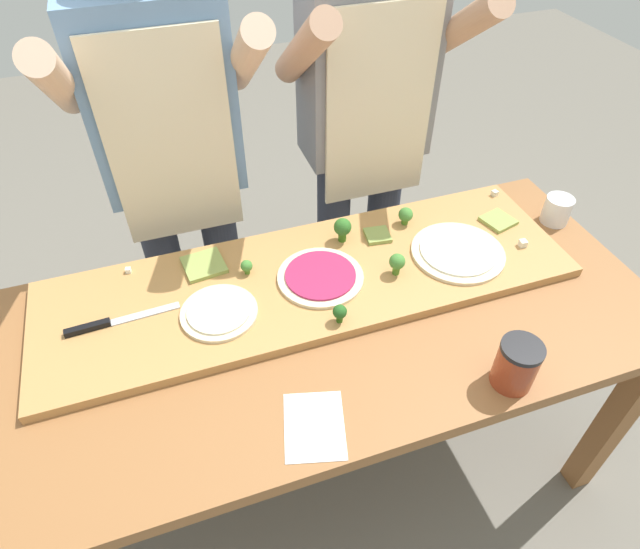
{
  "coord_description": "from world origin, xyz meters",
  "views": [
    {
      "loc": [
        -0.29,
        -0.88,
        1.84
      ],
      "look_at": [
        0.05,
        0.11,
        0.85
      ],
      "focal_mm": 30.04,
      "sensor_mm": 36.0,
      "label": 1
    }
  ],
  "objects": [
    {
      "name": "ground_plane",
      "position": [
        0.0,
        0.0,
        0.0
      ],
      "size": [
        8.0,
        8.0,
        0.0
      ],
      "primitive_type": "plane",
      "color": "#6B665B"
    },
    {
      "name": "prep_table",
      "position": [
        0.0,
        0.0,
        0.69
      ],
      "size": [
        1.84,
        0.79,
        0.79
      ],
      "color": "brown",
      "rests_on": "ground"
    },
    {
      "name": "cutting_board",
      "position": [
        0.03,
        0.14,
        0.81
      ],
      "size": [
        1.46,
        0.44,
        0.03
      ],
      "primitive_type": "cube",
      "color": "#B27F47",
      "rests_on": "prep_table"
    },
    {
      "name": "chefs_knife",
      "position": [
        -0.5,
        0.14,
        0.83
      ],
      "size": [
        0.28,
        0.03,
        0.02
      ],
      "color": "#B7BABF",
      "rests_on": "cutting_board"
    },
    {
      "name": "pizza_whole_beet_magenta",
      "position": [
        0.06,
        0.12,
        0.83
      ],
      "size": [
        0.24,
        0.24,
        0.02
      ],
      "color": "beige",
      "rests_on": "cutting_board"
    },
    {
      "name": "pizza_whole_cheese_artichoke",
      "position": [
        -0.23,
        0.08,
        0.83
      ],
      "size": [
        0.2,
        0.2,
        0.02
      ],
      "color": "beige",
      "rests_on": "cutting_board"
    },
    {
      "name": "pizza_whole_white_garlic",
      "position": [
        0.46,
        0.09,
        0.83
      ],
      "size": [
        0.27,
        0.27,
        0.02
      ],
      "color": "beige",
      "rests_on": "cutting_board"
    },
    {
      "name": "pizza_slice_near_right",
      "position": [
        -0.24,
        0.27,
        0.83
      ],
      "size": [
        0.12,
        0.12,
        0.01
      ],
      "primitive_type": "cube",
      "rotation": [
        0.0,
        0.0,
        0.12
      ],
      "color": "#899E4C",
      "rests_on": "cutting_board"
    },
    {
      "name": "pizza_slice_near_left",
      "position": [
        0.28,
        0.24,
        0.83
      ],
      "size": [
        0.08,
        0.08,
        0.01
      ],
      "primitive_type": "cube",
      "rotation": [
        0.0,
        0.0,
        -0.13
      ],
      "color": "#899E4C",
      "rests_on": "cutting_board"
    },
    {
      "name": "pizza_slice_far_right",
      "position": [
        0.66,
        0.18,
        0.83
      ],
      "size": [
        0.11,
        0.11,
        0.01
      ],
      "primitive_type": "cube",
      "rotation": [
        0.0,
        0.0,
        0.26
      ],
      "color": "#899E4C",
      "rests_on": "cutting_board"
    },
    {
      "name": "broccoli_floret_front_left",
      "position": [
        0.05,
        -0.04,
        0.85
      ],
      "size": [
        0.04,
        0.04,
        0.05
      ],
      "color": "#2C5915",
      "rests_on": "cutting_board"
    },
    {
      "name": "broccoli_floret_back_mid",
      "position": [
        0.26,
        0.07,
        0.86
      ],
      "size": [
        0.04,
        0.04,
        0.07
      ],
      "color": "#487A23",
      "rests_on": "cutting_board"
    },
    {
      "name": "broccoli_floret_back_left",
      "position": [
        0.17,
        0.25,
        0.87
      ],
      "size": [
        0.05,
        0.05,
        0.08
      ],
      "color": "#366618",
      "rests_on": "cutting_board"
    },
    {
      "name": "broccoli_floret_center_right",
      "position": [
        0.38,
        0.27,
        0.85
      ],
      "size": [
        0.04,
        0.04,
        0.06
      ],
      "color": "#487A23",
      "rests_on": "cutting_board"
    },
    {
      "name": "broccoli_floret_front_right",
      "position": [
        -0.13,
        0.21,
        0.85
      ],
      "size": [
        0.03,
        0.03,
        0.04
      ],
      "color": "#487A23",
      "rests_on": "cutting_board"
    },
    {
      "name": "cheese_crumble_a",
      "position": [
        0.72,
        0.31,
        0.83
      ],
      "size": [
        0.02,
        0.02,
        0.02
      ],
      "primitive_type": "cube",
      "rotation": [
        0.0,
        0.0,
        0.22
      ],
      "color": "silver",
      "rests_on": "cutting_board"
    },
    {
      "name": "cheese_crumble_b",
      "position": [
        -0.44,
        0.32,
        0.83
      ],
      "size": [
        0.02,
        0.02,
        0.01
      ],
      "primitive_type": "cube",
      "rotation": [
        0.0,
        0.0,
        1.37
      ],
      "color": "white",
      "rests_on": "cutting_board"
    },
    {
      "name": "cheese_crumble_c",
      "position": [
        0.66,
        0.06,
        0.83
      ],
      "size": [
        0.02,
        0.02,
        0.02
      ],
      "primitive_type": "cube",
      "rotation": [
        0.0,
        0.0,
        1.48
      ],
      "color": "silver",
      "rests_on": "cutting_board"
    },
    {
      "name": "flour_cup",
      "position": [
        0.85,
        0.16,
        0.83
      ],
      "size": [
        0.08,
        0.08,
        0.09
      ],
      "color": "white",
      "rests_on": "prep_table"
    },
    {
      "name": "sauce_jar",
      "position": [
        0.37,
        -0.32,
        0.86
      ],
      "size": [
        0.1,
        0.1,
        0.13
      ],
      "color": "#99381E",
      "rests_on": "prep_table"
    },
    {
      "name": "recipe_note",
      "position": [
        -0.1,
        -0.29,
        0.79
      ],
      "size": [
        0.17,
        0.2,
        0.0
      ],
      "primitive_type": "cube",
      "rotation": [
        0.0,
        0.0,
        -0.26
      ],
      "color": "white",
      "rests_on": "prep_table"
    },
    {
      "name": "cook_left",
      "position": [
        -0.25,
        0.58,
        1.0
      ],
      "size": [
        0.54,
        0.39,
        1.67
      ],
      "color": "#333847",
      "rests_on": "ground"
    },
    {
      "name": "cook_right",
      "position": [
        0.37,
        0.58,
        1.0
      ],
      "size": [
        0.54,
        0.39,
        1.67
      ],
      "color": "#333847",
      "rests_on": "ground"
    }
  ]
}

